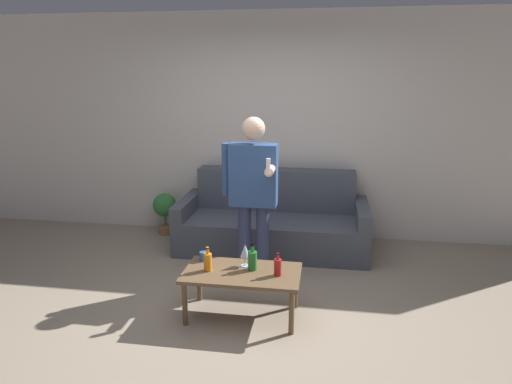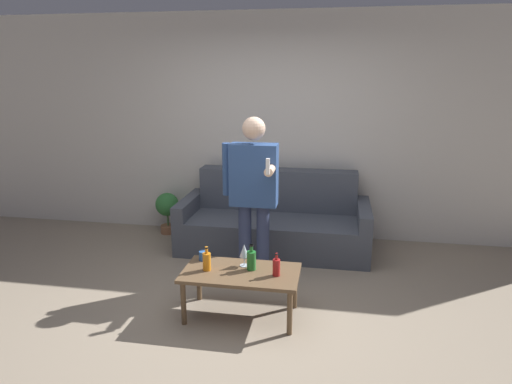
{
  "view_description": "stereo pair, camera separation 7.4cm",
  "coord_description": "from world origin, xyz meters",
  "px_view_note": "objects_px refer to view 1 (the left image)",
  "views": [
    {
      "loc": [
        0.7,
        -3.36,
        2.02
      ],
      "look_at": [
        0.07,
        0.6,
        0.95
      ],
      "focal_mm": 32.0,
      "sensor_mm": 36.0,
      "label": 1
    },
    {
      "loc": [
        0.77,
        -3.35,
        2.02
      ],
      "look_at": [
        0.07,
        0.6,
        0.95
      ],
      "focal_mm": 32.0,
      "sensor_mm": 36.0,
      "label": 2
    }
  ],
  "objects_px": {
    "person_standing_front": "(253,189)",
    "couch": "(273,222)",
    "coffee_table": "(242,277)",
    "bottle_orange": "(278,267)"
  },
  "relations": [
    {
      "from": "coffee_table",
      "to": "person_standing_front",
      "type": "xyz_separation_m",
      "value": [
        -0.02,
        0.68,
        0.58
      ]
    },
    {
      "from": "bottle_orange",
      "to": "coffee_table",
      "type": "bearing_deg",
      "value": 174.64
    },
    {
      "from": "couch",
      "to": "bottle_orange",
      "type": "relative_size",
      "value": 11.11
    },
    {
      "from": "coffee_table",
      "to": "bottle_orange",
      "type": "xyz_separation_m",
      "value": [
        0.3,
        -0.03,
        0.12
      ]
    },
    {
      "from": "couch",
      "to": "person_standing_front",
      "type": "xyz_separation_m",
      "value": [
        -0.09,
        -0.92,
        0.64
      ]
    },
    {
      "from": "couch",
      "to": "person_standing_front",
      "type": "height_order",
      "value": "person_standing_front"
    },
    {
      "from": "coffee_table",
      "to": "bottle_orange",
      "type": "distance_m",
      "value": 0.33
    },
    {
      "from": "bottle_orange",
      "to": "person_standing_front",
      "type": "distance_m",
      "value": 0.91
    },
    {
      "from": "person_standing_front",
      "to": "couch",
      "type": "bearing_deg",
      "value": 84.74
    },
    {
      "from": "couch",
      "to": "person_standing_front",
      "type": "relative_size",
      "value": 1.33
    }
  ]
}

